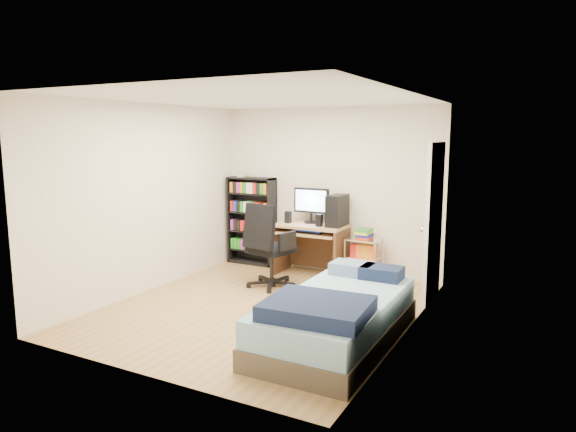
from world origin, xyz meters
The scene contains 7 objects.
room centered at (0.00, 0.00, 1.25)m, with size 3.58×4.08×2.58m.
media_shelf centered at (-1.28, 1.84, 0.73)m, with size 0.80×0.27×1.47m.
computer_desk centered at (-0.02, 1.70, 0.70)m, with size 1.03×0.60×1.30m.
office_chair centered at (-0.37, 0.82, 0.37)m, with size 0.84×0.84×1.18m.
wire_cart centered at (0.68, 1.70, 0.50)m, with size 0.49×0.36×0.76m.
bed centered at (1.19, -0.55, 0.27)m, with size 1.08×2.16×0.62m.
door centered at (1.72, 1.35, 1.00)m, with size 0.12×0.80×2.00m.
Camera 1 is at (3.07, -5.15, 2.08)m, focal length 32.00 mm.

